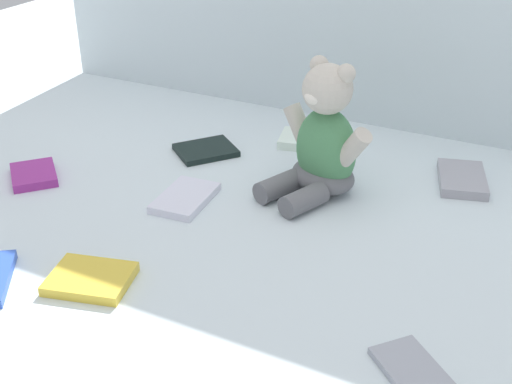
{
  "coord_description": "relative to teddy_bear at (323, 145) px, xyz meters",
  "views": [
    {
      "loc": [
        0.42,
        -0.93,
        0.61
      ],
      "look_at": [
        0.01,
        -0.1,
        0.1
      ],
      "focal_mm": 46.32,
      "sensor_mm": 36.0,
      "label": 1
    }
  ],
  "objects": [
    {
      "name": "book_case_1",
      "position": [
        -0.53,
        -0.21,
        -0.09
      ],
      "size": [
        0.14,
        0.13,
        0.02
      ],
      "primitive_type": "cube",
      "rotation": [
        0.0,
        0.0,
        3.97
      ],
      "color": "#982B8B",
      "rests_on": "ground_plane"
    },
    {
      "name": "book_case_2",
      "position": [
        -0.21,
        -0.16,
        -0.09
      ],
      "size": [
        0.1,
        0.14,
        0.01
      ],
      "primitive_type": "cube",
      "rotation": [
        0.0,
        0.0,
        3.22
      ],
      "color": "white",
      "rests_on": "ground_plane"
    },
    {
      "name": "book_case_4",
      "position": [
        0.29,
        -0.41,
        -0.09
      ],
      "size": [
        0.14,
        0.13,
        0.01
      ],
      "primitive_type": "cube",
      "rotation": [
        0.0,
        0.0,
        0.84
      ],
      "color": "#9A9EAA",
      "rests_on": "ground_plane"
    },
    {
      "name": "ground_plane",
      "position": [
        -0.04,
        -0.13,
        -0.09
      ],
      "size": [
        3.2,
        3.2,
        0.0
      ],
      "primitive_type": "plane",
      "color": "silver"
    },
    {
      "name": "book_case_3",
      "position": [
        0.24,
        0.15,
        -0.09
      ],
      "size": [
        0.12,
        0.16,
        0.02
      ],
      "primitive_type": "cube",
      "rotation": [
        0.0,
        0.0,
        0.28
      ],
      "color": "#9F9CA6",
      "rests_on": "ground_plane"
    },
    {
      "name": "book_case_7",
      "position": [
        -0.2,
        -0.44,
        -0.09
      ],
      "size": [
        0.14,
        0.12,
        0.02
      ],
      "primitive_type": "cube",
      "rotation": [
        0.0,
        0.0,
        1.82
      ],
      "color": "yellow",
      "rests_on": "ground_plane"
    },
    {
      "name": "book_case_0",
      "position": [
        -0.28,
        0.04,
        -0.09
      ],
      "size": [
        0.15,
        0.15,
        0.01
      ],
      "primitive_type": "cube",
      "rotation": [
        0.0,
        0.0,
        5.6
      ],
      "color": "black",
      "rests_on": "ground_plane"
    },
    {
      "name": "book_case_5",
      "position": [
        -0.1,
        0.18,
        -0.09
      ],
      "size": [
        0.14,
        0.12,
        0.02
      ],
      "primitive_type": "cube",
      "rotation": [
        0.0,
        0.0,
        1.8
      ],
      "color": "white",
      "rests_on": "ground_plane"
    },
    {
      "name": "teddy_bear",
      "position": [
        0.0,
        0.0,
        0.0
      ],
      "size": [
        0.21,
        0.22,
        0.25
      ],
      "rotation": [
        0.0,
        0.0,
        -0.39
      ],
      "color": "#4C8C59",
      "rests_on": "ground_plane"
    }
  ]
}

